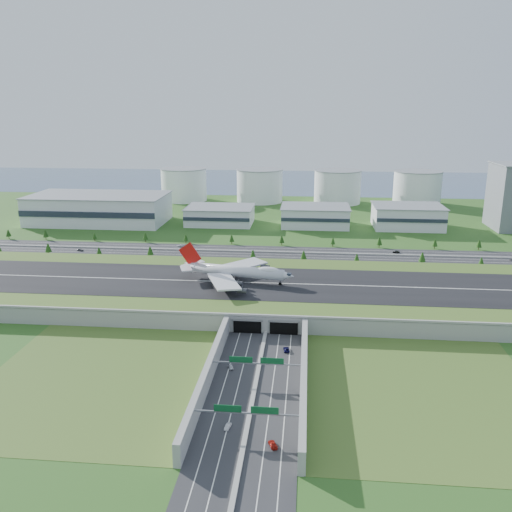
# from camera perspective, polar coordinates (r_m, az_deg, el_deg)

# --- Properties ---
(ground) EXTENTS (1200.00, 1200.00, 0.00)m
(ground) POSITION_cam_1_polar(r_m,az_deg,el_deg) (301.80, 1.76, -4.35)
(ground) COLOR #2C4916
(ground) RESTS_ON ground
(airfield_deck) EXTENTS (520.00, 100.00, 9.20)m
(airfield_deck) POSITION_cam_1_polar(r_m,az_deg,el_deg) (300.34, 1.77, -3.62)
(airfield_deck) COLOR gray
(airfield_deck) RESTS_ON ground
(underpass_road) EXTENTS (38.80, 120.40, 8.00)m
(underpass_road) POSITION_cam_1_polar(r_m,az_deg,el_deg) (209.64, -0.07, -12.70)
(underpass_road) COLOR #28282B
(underpass_road) RESTS_ON ground
(sign_gantry_near) EXTENTS (38.70, 0.70, 9.80)m
(sign_gantry_near) POSITION_cam_1_polar(r_m,az_deg,el_deg) (211.88, 0.05, -11.31)
(sign_gantry_near) COLOR gray
(sign_gantry_near) RESTS_ON ground
(sign_gantry_far) EXTENTS (38.70, 0.70, 9.80)m
(sign_gantry_far) POSITION_cam_1_polar(r_m,az_deg,el_deg) (181.50, -1.04, -16.28)
(sign_gantry_far) COLOR gray
(sign_gantry_far) RESTS_ON ground
(north_expressway) EXTENTS (560.00, 36.00, 0.12)m
(north_expressway) POSITION_cam_1_polar(r_m,az_deg,el_deg) (392.32, 2.68, 0.36)
(north_expressway) COLOR #28282B
(north_expressway) RESTS_ON ground
(tree_row) EXTENTS (505.44, 48.53, 8.50)m
(tree_row) POSITION_cam_1_polar(r_m,az_deg,el_deg) (392.03, 4.42, 1.00)
(tree_row) COLOR #3D2819
(tree_row) RESTS_ON ground
(hangar_west) EXTENTS (120.00, 60.00, 25.00)m
(hangar_west) POSITION_cam_1_polar(r_m,az_deg,el_deg) (512.53, -16.18, 4.79)
(hangar_west) COLOR silver
(hangar_west) RESTS_ON ground
(hangar_mid_a) EXTENTS (58.00, 42.00, 15.00)m
(hangar_mid_a) POSITION_cam_1_polar(r_m,az_deg,el_deg) (488.96, -3.80, 4.28)
(hangar_mid_a) COLOR silver
(hangar_mid_a) RESTS_ON ground
(hangar_mid_b) EXTENTS (58.00, 42.00, 17.00)m
(hangar_mid_b) POSITION_cam_1_polar(r_m,az_deg,el_deg) (482.57, 6.24, 4.19)
(hangar_mid_b) COLOR silver
(hangar_mid_b) RESTS_ON ground
(hangar_mid_c) EXTENTS (58.00, 42.00, 19.00)m
(hangar_mid_c) POSITION_cam_1_polar(r_m,az_deg,el_deg) (490.13, 15.65, 4.00)
(hangar_mid_c) COLOR silver
(hangar_mid_c) RESTS_ON ground
(fuel_tank_a) EXTENTS (50.00, 50.00, 35.00)m
(fuel_tank_a) POSITION_cam_1_polar(r_m,az_deg,el_deg) (614.99, -7.59, 7.44)
(fuel_tank_a) COLOR white
(fuel_tank_a) RESTS_ON ground
(fuel_tank_b) EXTENTS (50.00, 50.00, 35.00)m
(fuel_tank_b) POSITION_cam_1_polar(r_m,az_deg,el_deg) (601.66, 0.39, 7.40)
(fuel_tank_b) COLOR white
(fuel_tank_b) RESTS_ON ground
(fuel_tank_c) EXTENTS (50.00, 50.00, 35.00)m
(fuel_tank_c) POSITION_cam_1_polar(r_m,az_deg,el_deg) (600.19, 8.56, 7.21)
(fuel_tank_c) COLOR white
(fuel_tank_c) RESTS_ON ground
(fuel_tank_d) EXTENTS (50.00, 50.00, 35.00)m
(fuel_tank_d) POSITION_cam_1_polar(r_m,az_deg,el_deg) (610.66, 16.61, 6.88)
(fuel_tank_d) COLOR white
(fuel_tank_d) RESTS_ON ground
(bay_water) EXTENTS (1200.00, 260.00, 0.06)m
(bay_water) POSITION_cam_1_polar(r_m,az_deg,el_deg) (770.32, 4.14, 7.84)
(bay_water) COLOR #3B5371
(bay_water) RESTS_ON ground
(boeing_747) EXTENTS (66.79, 62.56, 20.83)m
(boeing_747) POSITION_cam_1_polar(r_m,az_deg,el_deg) (301.17, -2.12, -1.61)
(boeing_747) COLOR silver
(boeing_747) RESTS_ON airfield_deck
(car_0) EXTENTS (2.80, 4.61, 1.47)m
(car_0) POSITION_cam_1_polar(r_m,az_deg,el_deg) (223.49, -2.66, -11.57)
(car_0) COLOR silver
(car_0) RESTS_ON ground
(car_1) EXTENTS (2.17, 4.20, 1.32)m
(car_1) POSITION_cam_1_polar(r_m,az_deg,el_deg) (187.04, -2.99, -17.48)
(car_1) COLOR silver
(car_1) RESTS_ON ground
(car_2) EXTENTS (3.19, 5.52, 1.45)m
(car_2) POSITION_cam_1_polar(r_m,az_deg,el_deg) (238.20, 3.22, -9.79)
(car_2) COLOR #0B0B37
(car_2) RESTS_ON ground
(car_3) EXTENTS (3.82, 5.49, 1.48)m
(car_3) POSITION_cam_1_polar(r_m,az_deg,el_deg) (178.62, 1.79, -19.20)
(car_3) COLOR #AC190F
(car_3) RESTS_ON ground
(car_4) EXTENTS (4.98, 2.83, 1.60)m
(car_4) POSITION_cam_1_polar(r_m,az_deg,el_deg) (416.21, -18.01, 0.61)
(car_4) COLOR #4D4D51
(car_4) RESTS_ON ground
(car_5) EXTENTS (5.20, 2.38, 1.65)m
(car_5) POSITION_cam_1_polar(r_m,az_deg,el_deg) (402.97, 14.54, 0.41)
(car_5) COLOR black
(car_5) RESTS_ON ground
(car_7) EXTENTS (5.86, 2.79, 1.65)m
(car_7) POSITION_cam_1_polar(r_m,az_deg,el_deg) (412.24, -7.95, 1.10)
(car_7) COLOR white
(car_7) RESTS_ON ground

